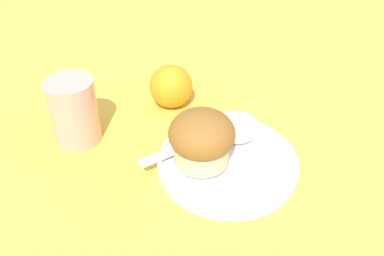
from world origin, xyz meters
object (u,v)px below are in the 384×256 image
butter_knife (201,140)px  juice_glass (74,111)px  muffin (202,139)px  orange_fruit (171,86)px

butter_knife → juice_glass: 0.19m
muffin → orange_fruit: 0.17m
butter_knife → orange_fruit: (0.03, 0.13, 0.01)m
orange_fruit → juice_glass: bearing=177.5°
juice_glass → muffin: bearing=-57.4°
muffin → orange_fruit: size_ratio=1.23×
orange_fruit → juice_glass: juice_glass is taller
muffin → butter_knife: size_ratio=0.45×
muffin → orange_fruit: bearing=69.9°
butter_knife → juice_glass: size_ratio=1.95×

